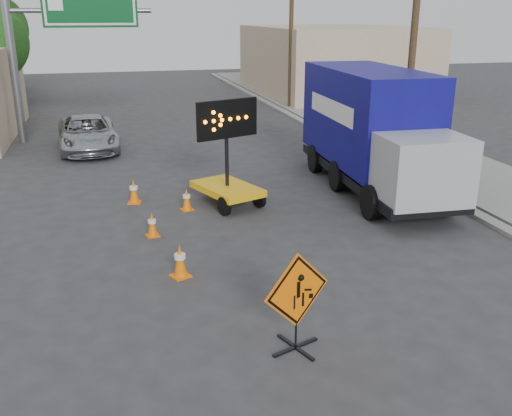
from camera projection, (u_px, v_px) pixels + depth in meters
name	position (u px, v px, depth m)	size (l,w,h in m)	color
ground	(279.00, 323.00, 10.70)	(100.00, 100.00, 0.00)	#2D2D30
curb_right	(334.00, 138.00, 26.13)	(0.40, 60.00, 0.12)	gray
sidewalk_right	(379.00, 135.00, 26.68)	(4.00, 60.00, 0.15)	gray
building_right_far	(331.00, 60.00, 40.52)	(10.00, 14.00, 4.60)	#C9AC91
highway_gantry	(59.00, 24.00, 24.40)	(6.18, 0.38, 6.90)	slate
utility_pole_near	(414.00, 37.00, 20.25)	(1.80, 0.26, 9.00)	#4E3B21
utility_pole_far	(291.00, 28.00, 33.05)	(1.80, 0.26, 9.00)	#4E3B21
construction_sign	(297.00, 300.00, 9.58)	(1.28, 0.92, 1.80)	black
arrow_board	(227.00, 182.00, 17.08)	(2.04, 2.56, 3.18)	#F6B00D
pickup_truck	(88.00, 133.00, 23.97)	(2.33, 5.05, 1.40)	#AFB1B7
box_truck	(373.00, 137.00, 18.29)	(2.89, 8.16, 3.83)	black
cone_a	(180.00, 261.00, 12.45)	(0.51, 0.51, 0.76)	#FF6C05
cone_b	(152.00, 224.00, 14.75)	(0.38, 0.38, 0.64)	#FF6C05
cone_c	(187.00, 199.00, 16.71)	(0.41, 0.41, 0.67)	#FF6C05
cone_d	(134.00, 191.00, 17.32)	(0.45, 0.45, 0.76)	#FF6C05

